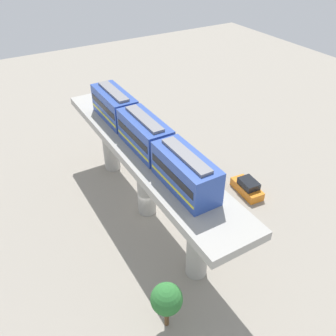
{
  "coord_description": "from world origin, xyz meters",
  "views": [
    {
      "loc": [
        12.61,
        25.82,
        26.26
      ],
      "look_at": [
        -2.5,
        0.17,
        4.9
      ],
      "focal_mm": 37.98,
      "sensor_mm": 36.0,
      "label": 1
    }
  ],
  "objects": [
    {
      "name": "tree_near_viaduct",
      "position": [
        4.82,
        12.38,
        3.24
      ],
      "size": [
        2.43,
        2.43,
        4.5
      ],
      "color": "brown",
      "rests_on": "ground"
    },
    {
      "name": "train",
      "position": [
        0.0,
        0.17,
        9.71
      ],
      "size": [
        2.64,
        20.5,
        3.24
      ],
      "color": "#2D4CA5",
      "rests_on": "viaduct"
    },
    {
      "name": "parked_car_blue",
      "position": [
        -8.75,
        -1.88,
        0.74
      ],
      "size": [
        2.2,
        4.36,
        1.76
      ],
      "rotation": [
        0.0,
        0.0,
        -0.1
      ],
      "color": "#284CB7",
      "rests_on": "ground"
    },
    {
      "name": "viaduct",
      "position": [
        0.0,
        0.0,
        6.14
      ],
      "size": [
        5.2,
        28.85,
        8.17
      ],
      "color": "#A8A59E",
      "rests_on": "ground"
    },
    {
      "name": "ground_plane",
      "position": [
        0.0,
        0.0,
        0.0
      ],
      "size": [
        120.0,
        120.0,
        0.0
      ],
      "primitive_type": "plane",
      "color": "gray"
    },
    {
      "name": "parked_car_orange",
      "position": [
        -11.35,
        3.08,
        0.74
      ],
      "size": [
        2.17,
        4.35,
        1.76
      ],
      "rotation": [
        0.0,
        0.0,
        -0.09
      ],
      "color": "orange",
      "rests_on": "ground"
    }
  ]
}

